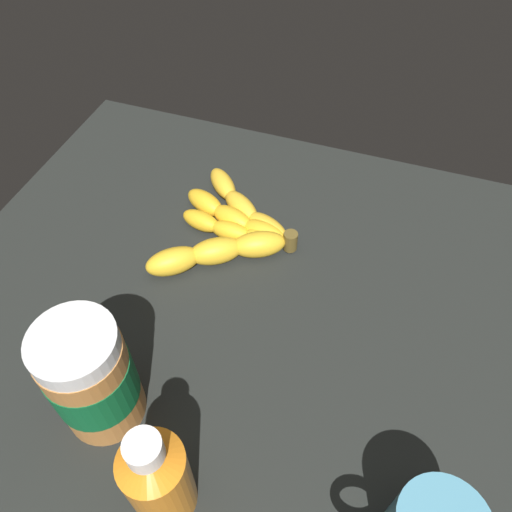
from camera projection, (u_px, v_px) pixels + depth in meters
ground_plane at (229, 310)px, 68.18cm from camera, size 72.91×79.04×3.70cm
banana_bunch at (230, 229)px, 73.01cm from camera, size 24.75×19.33×3.77cm
peanut_butter_jar at (92, 378)px, 51.60cm from camera, size 8.88×8.88×15.37cm
honey_bottle at (157, 477)px, 46.05cm from camera, size 6.17×6.17×15.27cm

